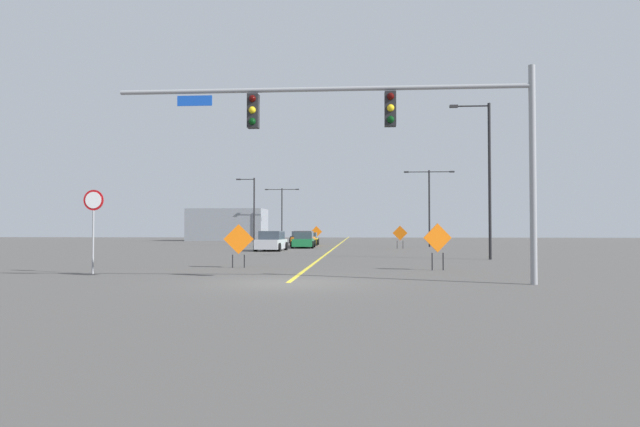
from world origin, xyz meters
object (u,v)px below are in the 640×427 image
object	(u,v)px
street_lamp_mid_left	(487,173)
street_lamp_mid_right	(253,207)
construction_sign_left_lane	(438,241)
street_lamp_far_right	(282,209)
car_green_passing	(304,241)
construction_sign_left_shoulder	(239,241)
car_orange_distant	(304,239)
stop_sign	(93,215)
car_yellow_far	(309,239)
construction_sign_right_lane	(316,233)
car_silver_approaching	(271,241)
car_black_near	(299,237)
traffic_signal_assembly	(386,124)
construction_sign_median_far	(400,234)
street_lamp_near_right	(429,200)

from	to	relation	value
street_lamp_mid_left	street_lamp_mid_right	world-z (taller)	street_lamp_mid_left
construction_sign_left_lane	street_lamp_far_right	bearing A→B (deg)	104.55
street_lamp_far_right	car_green_passing	distance (m)	26.28
construction_sign_left_shoulder	car_orange_distant	distance (m)	30.30
street_lamp_mid_right	construction_sign_left_lane	bearing A→B (deg)	-67.89
stop_sign	car_yellow_far	distance (m)	38.11
construction_sign_right_lane	car_green_passing	bearing A→B (deg)	-90.04
construction_sign_left_lane	car_silver_approaching	world-z (taller)	construction_sign_left_lane
street_lamp_far_right	car_black_near	size ratio (longest dim) A/B	1.85
street_lamp_mid_left	construction_sign_left_lane	bearing A→B (deg)	-114.78
street_lamp_mid_left	street_lamp_far_right	size ratio (longest dim) A/B	1.19
traffic_signal_assembly	car_yellow_far	distance (m)	41.46
car_green_passing	car_orange_distant	distance (m)	4.62
street_lamp_mid_left	construction_sign_left_lane	distance (m)	9.76
construction_sign_median_far	construction_sign_right_lane	world-z (taller)	construction_sign_right_lane
car_yellow_far	car_orange_distant	size ratio (longest dim) A/B	0.88
traffic_signal_assembly	car_black_near	distance (m)	50.95
street_lamp_far_right	car_green_passing	bearing A→B (deg)	-77.85
car_green_passing	car_black_near	world-z (taller)	car_black_near
construction_sign_median_far	car_yellow_far	bearing A→B (deg)	130.85
traffic_signal_assembly	construction_sign_left_lane	size ratio (longest dim) A/B	6.78
street_lamp_mid_left	construction_sign_median_far	distance (m)	17.58
construction_sign_left_shoulder	car_silver_approaching	distance (m)	18.90
car_yellow_far	car_orange_distant	distance (m)	4.01
construction_sign_median_far	car_black_near	xyz separation A→B (m)	(-10.68, 19.38, -0.56)
construction_sign_left_shoulder	car_green_passing	world-z (taller)	construction_sign_left_shoulder
street_lamp_near_right	construction_sign_median_far	bearing A→B (deg)	-121.98
traffic_signal_assembly	construction_sign_left_lane	xyz separation A→B (m)	(2.30, 5.63, -3.64)
stop_sign	construction_sign_left_lane	distance (m)	13.20
stop_sign	construction_sign_right_lane	size ratio (longest dim) A/B	1.52
construction_sign_left_lane	car_yellow_far	distance (m)	36.15
construction_sign_left_shoulder	car_yellow_far	xyz separation A→B (m)	(-0.08, 34.30, -0.53)
car_yellow_far	car_black_near	distance (m)	9.56
traffic_signal_assembly	car_silver_approaching	world-z (taller)	traffic_signal_assembly
construction_sign_right_lane	construction_sign_left_shoulder	world-z (taller)	construction_sign_right_lane
car_green_passing	car_silver_approaching	bearing A→B (deg)	-104.59
traffic_signal_assembly	car_green_passing	xyz separation A→B (m)	(-5.72, 32.20, -4.19)
traffic_signal_assembly	street_lamp_mid_left	world-z (taller)	street_lamp_mid_left
construction_sign_right_lane	car_black_near	xyz separation A→B (m)	(-2.31, 3.17, -0.61)
car_yellow_far	car_black_near	bearing A→B (deg)	102.11
car_yellow_far	car_black_near	size ratio (longest dim) A/B	1.04
street_lamp_near_right	car_silver_approaching	bearing A→B (deg)	-141.91
traffic_signal_assembly	car_yellow_far	bearing A→B (deg)	98.38
street_lamp_mid_right	street_lamp_near_right	size ratio (longest dim) A/B	0.98
stop_sign	car_yellow_far	bearing A→B (deg)	83.08
car_yellow_far	street_lamp_far_right	bearing A→B (deg)	107.11
construction_sign_median_far	street_lamp_near_right	bearing A→B (deg)	58.02
traffic_signal_assembly	construction_sign_median_far	world-z (taller)	traffic_signal_assembly
construction_sign_right_lane	car_orange_distant	size ratio (longest dim) A/B	0.44
construction_sign_median_far	car_yellow_far	size ratio (longest dim) A/B	0.48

